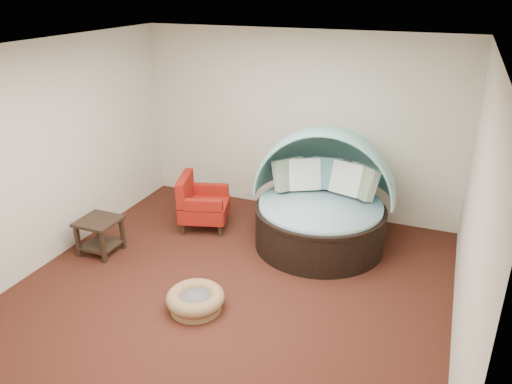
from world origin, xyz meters
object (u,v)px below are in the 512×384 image
at_px(canopy_daybed, 322,192).
at_px(red_armchair, 201,204).
at_px(pet_basket, 196,300).
at_px(side_table, 100,231).

height_order(canopy_daybed, red_armchair, canopy_daybed).
relative_size(canopy_daybed, red_armchair, 2.38).
distance_m(canopy_daybed, red_armchair, 1.83).
distance_m(pet_basket, side_table, 1.92).
relative_size(canopy_daybed, pet_basket, 2.42).
xyz_separation_m(canopy_daybed, red_armchair, (-1.78, -0.19, -0.39)).
relative_size(canopy_daybed, side_table, 3.94).
xyz_separation_m(red_armchair, side_table, (-0.90, -1.20, -0.05)).
xyz_separation_m(canopy_daybed, pet_basket, (-0.89, -2.05, -0.64)).
bearing_deg(side_table, red_armchair, 53.21).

